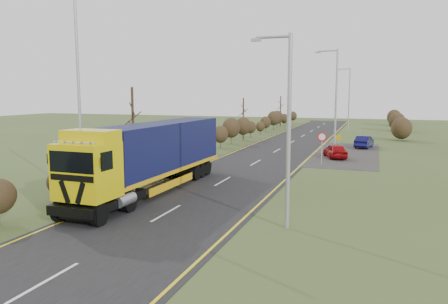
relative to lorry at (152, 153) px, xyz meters
name	(u,v)px	position (x,y,z in m)	size (l,w,h in m)	color
ground	(199,195)	(2.80, 0.18, -2.28)	(160.00, 160.00, 0.00)	#394A20
road	(249,167)	(2.80, 10.18, -2.27)	(8.00, 120.00, 0.02)	black
layby	(345,154)	(9.30, 20.18, -2.27)	(6.00, 18.00, 0.02)	#2A2825
lane_markings	(248,167)	(2.80, 9.87, -2.25)	(7.52, 116.00, 0.01)	yellow
hedgerow	(166,146)	(-3.20, 8.07, -0.66)	(2.24, 102.04, 6.05)	black
lorry	(152,153)	(0.00, 0.00, 0.00)	(2.81, 14.46, 4.02)	black
car_red_hatchback	(335,151)	(8.65, 17.14, -1.65)	(1.49, 3.69, 1.26)	#92070A
car_blue_sedan	(364,142)	(10.83, 25.51, -1.65)	(1.33, 3.81, 1.26)	#0C0A3C
streetlight_near	(287,124)	(8.51, -4.12, 2.11)	(1.72, 0.18, 8.02)	#9EA1A3
streetlight_mid	(335,98)	(8.39, 17.81, 2.94)	(2.01, 0.19, 9.45)	#9EA1A3
streetlight_far	(348,96)	(7.80, 46.16, 2.89)	(1.99, 0.19, 9.37)	#9EA1A3
left_pole	(79,96)	(-2.98, -2.36, 3.20)	(0.16, 0.16, 10.95)	#9EA1A3
speed_sign	(322,142)	(7.96, 13.05, -0.46)	(0.71, 0.10, 2.57)	#9EA1A3
warning_board	(339,141)	(8.60, 21.30, -1.24)	(0.67, 0.11, 1.75)	#9EA1A3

